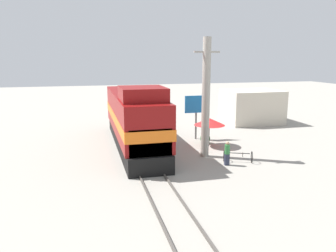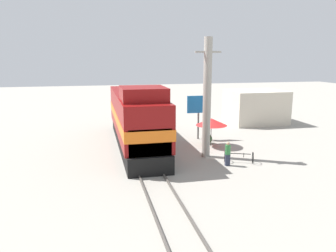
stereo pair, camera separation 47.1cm
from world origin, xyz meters
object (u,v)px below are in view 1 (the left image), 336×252
at_px(locomotive, 134,119).
at_px(billboard_sign, 196,107).
at_px(utility_pole, 206,98).
at_px(vendor_umbrella, 210,122).
at_px(person_bystander, 227,152).
at_px(bicycle, 238,156).

xyz_separation_m(locomotive, billboard_sign, (5.42, 1.37, 0.55)).
xyz_separation_m(utility_pole, billboard_sign, (1.02, 4.93, -1.36)).
bearing_deg(billboard_sign, locomotive, -165.85).
bearing_deg(utility_pole, vendor_umbrella, 62.64).
height_order(locomotive, utility_pole, utility_pole).
bearing_deg(locomotive, billboard_sign, 14.15).
distance_m(utility_pole, person_bystander, 3.98).
bearing_deg(bicycle, person_bystander, 135.99).
relative_size(locomotive, bicycle, 7.08).
xyz_separation_m(locomotive, vendor_umbrella, (5.69, -1.05, -0.26)).
xyz_separation_m(vendor_umbrella, bicycle, (0.39, -4.26, -1.55)).
xyz_separation_m(locomotive, bicycle, (6.08, -5.31, -1.80)).
bearing_deg(person_bystander, vendor_umbrella, 82.86).
bearing_deg(locomotive, utility_pole, -39.04).
height_order(billboard_sign, bicycle, billboard_sign).
bearing_deg(person_bystander, billboard_sign, 87.50).
height_order(utility_pole, billboard_sign, utility_pole).
relative_size(billboard_sign, bicycle, 1.84).
relative_size(locomotive, vendor_umbrella, 5.92).
bearing_deg(locomotive, person_bystander, -48.35).
xyz_separation_m(person_bystander, bicycle, (0.97, 0.43, -0.45)).
distance_m(vendor_umbrella, person_bystander, 4.85).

